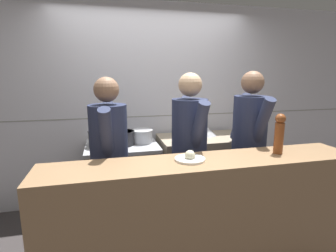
{
  "coord_description": "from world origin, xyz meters",
  "views": [
    {
      "loc": [
        -0.61,
        -2.09,
        1.72
      ],
      "look_at": [
        0.04,
        0.62,
        1.15
      ],
      "focal_mm": 28.0,
      "sensor_mm": 36.0,
      "label": 1
    }
  ],
  "objects_px": {
    "pepper_mill": "(279,133)",
    "chef_head_cook": "(110,159)",
    "chef_sous": "(189,150)",
    "stock_pot": "(100,138)",
    "chefs_knife": "(190,140)",
    "mixing_bowl_steel": "(208,131)",
    "plated_dish_main": "(190,158)",
    "sauce_pot": "(123,137)",
    "oven_range": "(123,179)",
    "braising_pot": "(142,136)",
    "chef_line": "(249,145)"
  },
  "relations": [
    {
      "from": "stock_pot",
      "to": "chef_sous",
      "type": "xyz_separation_m",
      "value": [
        0.87,
        -0.6,
        -0.03
      ]
    },
    {
      "from": "chef_head_cook",
      "to": "chef_sous",
      "type": "relative_size",
      "value": 0.98
    },
    {
      "from": "sauce_pot",
      "to": "pepper_mill",
      "type": "xyz_separation_m",
      "value": [
        1.23,
        -1.13,
        0.24
      ]
    },
    {
      "from": "braising_pot",
      "to": "chef_line",
      "type": "height_order",
      "value": "chef_line"
    },
    {
      "from": "sauce_pot",
      "to": "pepper_mill",
      "type": "distance_m",
      "value": 1.69
    },
    {
      "from": "plated_dish_main",
      "to": "chef_line",
      "type": "height_order",
      "value": "chef_line"
    },
    {
      "from": "chefs_knife",
      "to": "chef_head_cook",
      "type": "bearing_deg",
      "value": -150.86
    },
    {
      "from": "stock_pot",
      "to": "sauce_pot",
      "type": "distance_m",
      "value": 0.27
    },
    {
      "from": "chefs_knife",
      "to": "sauce_pot",
      "type": "bearing_deg",
      "value": 173.09
    },
    {
      "from": "sauce_pot",
      "to": "chef_line",
      "type": "height_order",
      "value": "chef_line"
    },
    {
      "from": "stock_pot",
      "to": "chefs_knife",
      "type": "height_order",
      "value": "stock_pot"
    },
    {
      "from": "braising_pot",
      "to": "chefs_knife",
      "type": "height_order",
      "value": "braising_pot"
    },
    {
      "from": "braising_pot",
      "to": "plated_dish_main",
      "type": "xyz_separation_m",
      "value": [
        0.22,
        -1.17,
        0.09
      ]
    },
    {
      "from": "oven_range",
      "to": "braising_pot",
      "type": "height_order",
      "value": "braising_pot"
    },
    {
      "from": "plated_dish_main",
      "to": "chef_head_cook",
      "type": "bearing_deg",
      "value": 141.12
    },
    {
      "from": "sauce_pot",
      "to": "braising_pot",
      "type": "relative_size",
      "value": 1.0
    },
    {
      "from": "stock_pot",
      "to": "chef_line",
      "type": "bearing_deg",
      "value": -21.01
    },
    {
      "from": "oven_range",
      "to": "pepper_mill",
      "type": "distance_m",
      "value": 1.87
    },
    {
      "from": "chef_head_cook",
      "to": "plated_dish_main",
      "type": "bearing_deg",
      "value": -33.78
    },
    {
      "from": "plated_dish_main",
      "to": "chef_line",
      "type": "bearing_deg",
      "value": 32.37
    },
    {
      "from": "mixing_bowl_steel",
      "to": "chef_line",
      "type": "bearing_deg",
      "value": -75.3
    },
    {
      "from": "pepper_mill",
      "to": "chef_line",
      "type": "distance_m",
      "value": 0.59
    },
    {
      "from": "pepper_mill",
      "to": "chef_head_cook",
      "type": "distance_m",
      "value": 1.52
    },
    {
      "from": "pepper_mill",
      "to": "chef_line",
      "type": "height_order",
      "value": "chef_line"
    },
    {
      "from": "plated_dish_main",
      "to": "pepper_mill",
      "type": "bearing_deg",
      "value": -0.33
    },
    {
      "from": "mixing_bowl_steel",
      "to": "chef_line",
      "type": "relative_size",
      "value": 0.13
    },
    {
      "from": "mixing_bowl_steel",
      "to": "pepper_mill",
      "type": "distance_m",
      "value": 1.26
    },
    {
      "from": "chefs_knife",
      "to": "plated_dish_main",
      "type": "relative_size",
      "value": 1.53
    },
    {
      "from": "braising_pot",
      "to": "chef_line",
      "type": "xyz_separation_m",
      "value": [
        1.05,
        -0.65,
        -0.01
      ]
    },
    {
      "from": "plated_dish_main",
      "to": "chef_line",
      "type": "relative_size",
      "value": 0.14
    },
    {
      "from": "sauce_pot",
      "to": "chefs_knife",
      "type": "xyz_separation_m",
      "value": [
        0.79,
        -0.1,
        -0.05
      ]
    },
    {
      "from": "chef_line",
      "to": "pepper_mill",
      "type": "bearing_deg",
      "value": -93.0
    },
    {
      "from": "oven_range",
      "to": "braising_pot",
      "type": "xyz_separation_m",
      "value": [
        0.24,
        0.02,
        0.53
      ]
    },
    {
      "from": "chef_sous",
      "to": "chef_line",
      "type": "relative_size",
      "value": 0.99
    },
    {
      "from": "sauce_pot",
      "to": "mixing_bowl_steel",
      "type": "distance_m",
      "value": 1.09
    },
    {
      "from": "sauce_pot",
      "to": "chef_head_cook",
      "type": "relative_size",
      "value": 0.16
    },
    {
      "from": "mixing_bowl_steel",
      "to": "stock_pot",
      "type": "bearing_deg",
      "value": -175.54
    },
    {
      "from": "oven_range",
      "to": "braising_pot",
      "type": "relative_size",
      "value": 3.38
    },
    {
      "from": "oven_range",
      "to": "mixing_bowl_steel",
      "type": "bearing_deg",
      "value": 3.32
    },
    {
      "from": "braising_pot",
      "to": "chef_sous",
      "type": "distance_m",
      "value": 0.76
    },
    {
      "from": "plated_dish_main",
      "to": "chef_line",
      "type": "xyz_separation_m",
      "value": [
        0.83,
        0.53,
        -0.09
      ]
    },
    {
      "from": "plated_dish_main",
      "to": "pepper_mill",
      "type": "height_order",
      "value": "pepper_mill"
    },
    {
      "from": "stock_pot",
      "to": "braising_pot",
      "type": "bearing_deg",
      "value": 6.71
    },
    {
      "from": "chef_sous",
      "to": "stock_pot",
      "type": "bearing_deg",
      "value": 141.38
    },
    {
      "from": "stock_pot",
      "to": "braising_pot",
      "type": "xyz_separation_m",
      "value": [
        0.49,
        0.06,
        -0.02
      ]
    },
    {
      "from": "oven_range",
      "to": "chef_line",
      "type": "bearing_deg",
      "value": -26.09
    },
    {
      "from": "mixing_bowl_steel",
      "to": "plated_dish_main",
      "type": "bearing_deg",
      "value": -117.91
    },
    {
      "from": "chefs_knife",
      "to": "chef_line",
      "type": "relative_size",
      "value": 0.21
    },
    {
      "from": "plated_dish_main",
      "to": "chef_head_cook",
      "type": "relative_size",
      "value": 0.14
    },
    {
      "from": "mixing_bowl_steel",
      "to": "plated_dish_main",
      "type": "distance_m",
      "value": 1.38
    }
  ]
}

